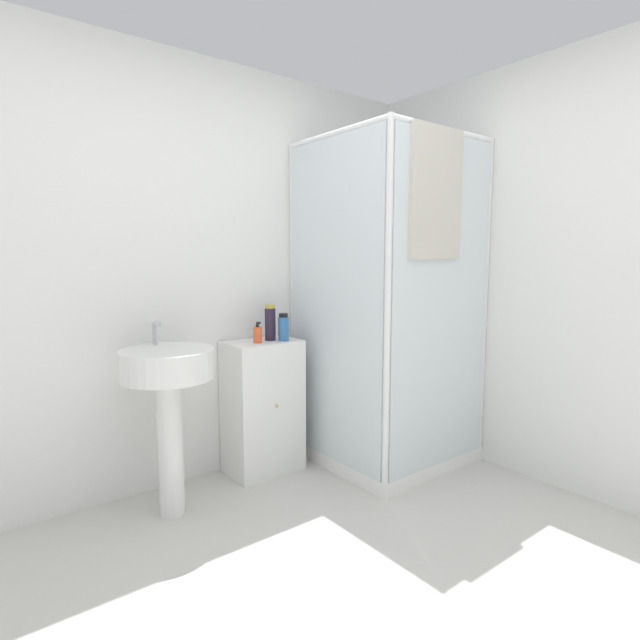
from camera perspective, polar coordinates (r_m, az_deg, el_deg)
wall_back at (r=3.04m, az=-15.58°, el=5.03°), size 6.40×0.06×2.50m
wall_right at (r=3.07m, az=30.86°, el=4.30°), size 0.06×6.40×2.50m
shower_enclosure at (r=3.29m, az=7.78°, el=-6.29°), size 0.92×0.95×2.09m
vanity_cabinet at (r=3.21m, az=-6.55°, el=-9.78°), size 0.45×0.32×0.84m
sink at (r=2.70m, az=-16.97°, el=-7.33°), size 0.47×0.47×1.02m
soap_dispenser at (r=3.04m, az=-7.16°, el=-1.65°), size 0.05×0.05×0.13m
shampoo_bottle_tall_black at (r=3.12m, az=-5.72°, el=-0.34°), size 0.07×0.07×0.22m
shampoo_bottle_blue at (r=3.09m, az=-4.20°, el=-0.87°), size 0.07×0.07×0.17m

